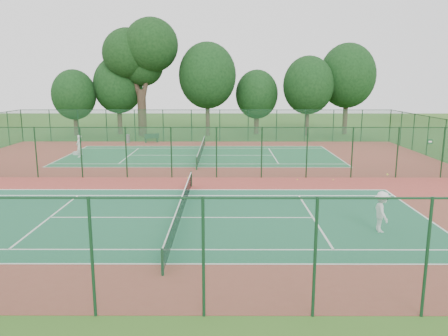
{
  "coord_description": "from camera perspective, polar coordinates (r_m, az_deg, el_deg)",
  "views": [
    {
      "loc": [
        2.14,
        -29.3,
        6.55
      ],
      "look_at": [
        2.06,
        -4.64,
        1.6
      ],
      "focal_mm": 35.0,
      "sensor_mm": 36.0,
      "label": 1
    }
  ],
  "objects": [
    {
      "name": "fence_north",
      "position": [
        47.59,
        -2.41,
        5.56
      ],
      "size": [
        40.0,
        0.09,
        3.5
      ],
      "color": "#1A4F2A",
      "rests_on": "ground"
    },
    {
      "name": "trash_bin",
      "position": [
        47.89,
        -12.47,
        3.77
      ],
      "size": [
        0.62,
        0.62,
        0.89
      ],
      "primitive_type": "cylinder",
      "rotation": [
        0.0,
        0.0,
        0.28
      ],
      "color": "slate",
      "rests_on": "red_pad"
    },
    {
      "name": "court_near",
      "position": [
        21.43,
        -5.6,
        -6.46
      ],
      "size": [
        23.77,
        10.97,
        0.01
      ],
      "primitive_type": "cube",
      "color": "#1D5D40",
      "rests_on": "red_pad"
    },
    {
      "name": "big_tree",
      "position": [
        53.57,
        -10.79,
        14.55
      ],
      "size": [
        8.94,
        6.54,
        13.73
      ],
      "color": "#35271D",
      "rests_on": "ground"
    },
    {
      "name": "kit_bag",
      "position": [
        41.11,
        -18.58,
        1.81
      ],
      "size": [
        0.86,
        0.56,
        0.3
      ],
      "primitive_type": "cube",
      "rotation": [
        0.0,
        0.0,
        -0.35
      ],
      "color": "silver",
      "rests_on": "red_pad"
    },
    {
      "name": "evergreen_row",
      "position": [
        53.97,
        -1.57,
        4.37
      ],
      "size": [
        39.0,
        5.0,
        12.0
      ],
      "primitive_type": null,
      "color": "black",
      "rests_on": "ground"
    },
    {
      "name": "ground",
      "position": [
        30.09,
        -3.91,
        -1.25
      ],
      "size": [
        120.0,
        120.0,
        0.0
      ],
      "primitive_type": "plane",
      "color": "#2F581B",
      "rests_on": "ground"
    },
    {
      "name": "fence_divider",
      "position": [
        29.76,
        -3.95,
        2.06
      ],
      "size": [
        40.0,
        0.09,
        3.5
      ],
      "color": "#1C542F",
      "rests_on": "ground"
    },
    {
      "name": "red_pad",
      "position": [
        30.09,
        -3.91,
        -1.24
      ],
      "size": [
        40.0,
        36.0,
        0.01
      ],
      "primitive_type": "cube",
      "color": "maroon",
      "rests_on": "ground"
    },
    {
      "name": "court_far",
      "position": [
        38.91,
        -2.98,
        1.66
      ],
      "size": [
        23.77,
        10.97,
        0.01
      ],
      "primitive_type": "cube",
      "color": "#1F633C",
      "rests_on": "red_pad"
    },
    {
      "name": "player_near",
      "position": [
        20.33,
        19.9,
        -5.4
      ],
      "size": [
        0.69,
        1.18,
        1.82
      ],
      "primitive_type": "imported",
      "rotation": [
        0.0,
        0.0,
        1.56
      ],
      "color": "silver",
      "rests_on": "court_near"
    },
    {
      "name": "tennis_net_far",
      "position": [
        38.82,
        -2.99,
        2.43
      ],
      "size": [
        0.1,
        12.9,
        0.97
      ],
      "color": "#14391C",
      "rests_on": "ground"
    },
    {
      "name": "stray_ball_a",
      "position": [
        29.65,
        9.55,
        -1.48
      ],
      "size": [
        0.07,
        0.07,
        0.07
      ],
      "primitive_type": "sphere",
      "color": "gold",
      "rests_on": "red_pad"
    },
    {
      "name": "stray_ball_b",
      "position": [
        30.08,
        14.07,
        -1.49
      ],
      "size": [
        0.07,
        0.07,
        0.07
      ],
      "primitive_type": "sphere",
      "color": "yellow",
      "rests_on": "red_pad"
    },
    {
      "name": "stray_ball_c",
      "position": [
        29.9,
        -4.74,
        -1.25
      ],
      "size": [
        0.07,
        0.07,
        0.07
      ],
      "primitive_type": "sphere",
      "color": "#C9D331",
      "rests_on": "red_pad"
    },
    {
      "name": "bench",
      "position": [
        47.49,
        -9.44,
        3.89
      ],
      "size": [
        1.63,
        1.02,
        0.97
      ],
      "rotation": [
        0.0,
        0.0,
        0.38
      ],
      "color": "#13371E",
      "rests_on": "red_pad"
    },
    {
      "name": "player_far",
      "position": [
        39.86,
        -18.39,
        2.74
      ],
      "size": [
        0.51,
        0.73,
        1.92
      ],
      "primitive_type": "imported",
      "rotation": [
        0.0,
        0.0,
        -1.64
      ],
      "color": "white",
      "rests_on": "court_far"
    },
    {
      "name": "fence_south",
      "position": [
        12.45,
        -9.94,
        -11.43
      ],
      "size": [
        40.0,
        0.09,
        3.5
      ],
      "color": "#194C31",
      "rests_on": "ground"
    },
    {
      "name": "tennis_net_near",
      "position": [
        21.27,
        -5.63,
        -5.1
      ],
      "size": [
        0.1,
        12.9,
        0.97
      ],
      "color": "#12311C",
      "rests_on": "ground"
    }
  ]
}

